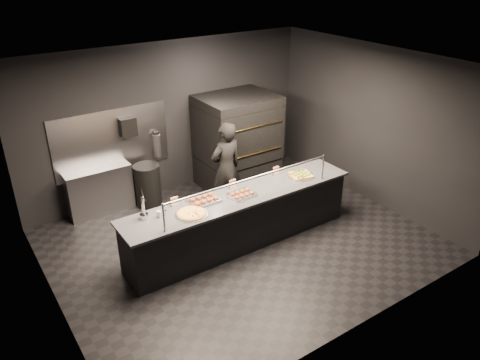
{
  "coord_description": "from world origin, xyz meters",
  "views": [
    {
      "loc": [
        -3.75,
        -5.52,
        4.5
      ],
      "look_at": [
        0.12,
        0.2,
        1.07
      ],
      "focal_mm": 35.0,
      "sensor_mm": 36.0,
      "label": 1
    }
  ],
  "objects_px": {
    "pizza_oven": "(237,141)",
    "towel_dispenser": "(128,127)",
    "prep_shelf": "(100,191)",
    "fire_extinguisher": "(157,145)",
    "worker": "(226,168)",
    "slider_tray_b": "(242,194)",
    "beer_tap": "(143,210)",
    "trash_bin": "(148,185)",
    "square_pizza": "(301,175)",
    "slider_tray_a": "(204,199)",
    "round_pizza": "(192,214)",
    "service_counter": "(241,219)"
  },
  "relations": [
    {
      "from": "round_pizza",
      "to": "worker",
      "type": "xyz_separation_m",
      "value": [
        1.36,
        1.17,
        -0.05
      ]
    },
    {
      "from": "service_counter",
      "to": "prep_shelf",
      "type": "bearing_deg",
      "value": 124.59
    },
    {
      "from": "beer_tap",
      "to": "slider_tray_b",
      "type": "height_order",
      "value": "beer_tap"
    },
    {
      "from": "towel_dispenser",
      "to": "slider_tray_b",
      "type": "bearing_deg",
      "value": -69.56
    },
    {
      "from": "towel_dispenser",
      "to": "slider_tray_a",
      "type": "distance_m",
      "value": 2.34
    },
    {
      "from": "slider_tray_b",
      "to": "worker",
      "type": "height_order",
      "value": "worker"
    },
    {
      "from": "slider_tray_a",
      "to": "pizza_oven",
      "type": "bearing_deg",
      "value": 44.18
    },
    {
      "from": "prep_shelf",
      "to": "towel_dispenser",
      "type": "distance_m",
      "value": 1.31
    },
    {
      "from": "square_pizza",
      "to": "worker",
      "type": "relative_size",
      "value": 0.27
    },
    {
      "from": "square_pizza",
      "to": "slider_tray_b",
      "type": "bearing_deg",
      "value": -179.32
    },
    {
      "from": "worker",
      "to": "trash_bin",
      "type": "bearing_deg",
      "value": -46.48
    },
    {
      "from": "square_pizza",
      "to": "trash_bin",
      "type": "xyz_separation_m",
      "value": [
        -2.0,
        2.13,
        -0.53
      ]
    },
    {
      "from": "beer_tap",
      "to": "trash_bin",
      "type": "relative_size",
      "value": 0.62
    },
    {
      "from": "beer_tap",
      "to": "round_pizza",
      "type": "xyz_separation_m",
      "value": [
        0.64,
        -0.29,
        -0.13
      ]
    },
    {
      "from": "worker",
      "to": "prep_shelf",
      "type": "bearing_deg",
      "value": -35.98
    },
    {
      "from": "prep_shelf",
      "to": "square_pizza",
      "type": "height_order",
      "value": "square_pizza"
    },
    {
      "from": "slider_tray_a",
      "to": "trash_bin",
      "type": "bearing_deg",
      "value": 93.97
    },
    {
      "from": "pizza_oven",
      "to": "prep_shelf",
      "type": "relative_size",
      "value": 1.59
    },
    {
      "from": "service_counter",
      "to": "fire_extinguisher",
      "type": "xyz_separation_m",
      "value": [
        -0.35,
        2.4,
        0.6
      ]
    },
    {
      "from": "fire_extinguisher",
      "to": "worker",
      "type": "bearing_deg",
      "value": -60.85
    },
    {
      "from": "pizza_oven",
      "to": "worker",
      "type": "bearing_deg",
      "value": -133.9
    },
    {
      "from": "beer_tap",
      "to": "worker",
      "type": "xyz_separation_m",
      "value": [
        2.0,
        0.88,
        -0.19
      ]
    },
    {
      "from": "service_counter",
      "to": "trash_bin",
      "type": "relative_size",
      "value": 4.96
    },
    {
      "from": "fire_extinguisher",
      "to": "trash_bin",
      "type": "height_order",
      "value": "fire_extinguisher"
    },
    {
      "from": "slider_tray_b",
      "to": "round_pizza",
      "type": "bearing_deg",
      "value": -175.85
    },
    {
      "from": "pizza_oven",
      "to": "towel_dispenser",
      "type": "bearing_deg",
      "value": 166.86
    },
    {
      "from": "round_pizza",
      "to": "square_pizza",
      "type": "height_order",
      "value": "square_pizza"
    },
    {
      "from": "service_counter",
      "to": "fire_extinguisher",
      "type": "distance_m",
      "value": 2.5
    },
    {
      "from": "prep_shelf",
      "to": "towel_dispenser",
      "type": "relative_size",
      "value": 3.43
    },
    {
      "from": "pizza_oven",
      "to": "slider_tray_b",
      "type": "height_order",
      "value": "pizza_oven"
    },
    {
      "from": "slider_tray_a",
      "to": "trash_bin",
      "type": "xyz_separation_m",
      "value": [
        -0.14,
        1.96,
        -0.54
      ]
    },
    {
      "from": "worker",
      "to": "towel_dispenser",
      "type": "bearing_deg",
      "value": -49.46
    },
    {
      "from": "prep_shelf",
      "to": "square_pizza",
      "type": "bearing_deg",
      "value": -39.22
    },
    {
      "from": "towel_dispenser",
      "to": "square_pizza",
      "type": "xyz_separation_m",
      "value": [
        2.16,
        -2.41,
        -0.61
      ]
    },
    {
      "from": "towel_dispenser",
      "to": "prep_shelf",
      "type": "bearing_deg",
      "value": -174.29
    },
    {
      "from": "towel_dispenser",
      "to": "trash_bin",
      "type": "distance_m",
      "value": 1.18
    },
    {
      "from": "service_counter",
      "to": "towel_dispenser",
      "type": "xyz_separation_m",
      "value": [
        -0.9,
        2.39,
        1.09
      ]
    },
    {
      "from": "service_counter",
      "to": "worker",
      "type": "xyz_separation_m",
      "value": [
        0.4,
        1.06,
        0.42
      ]
    },
    {
      "from": "square_pizza",
      "to": "round_pizza",
      "type": "bearing_deg",
      "value": -177.81
    },
    {
      "from": "prep_shelf",
      "to": "round_pizza",
      "type": "bearing_deg",
      "value": -75.29
    },
    {
      "from": "round_pizza",
      "to": "slider_tray_b",
      "type": "bearing_deg",
      "value": 4.15
    },
    {
      "from": "prep_shelf",
      "to": "square_pizza",
      "type": "xyz_separation_m",
      "value": [
        2.86,
        -2.34,
        0.49
      ]
    },
    {
      "from": "towel_dispenser",
      "to": "pizza_oven",
      "type": "bearing_deg",
      "value": -13.14
    },
    {
      "from": "prep_shelf",
      "to": "slider_tray_a",
      "type": "distance_m",
      "value": 2.44
    },
    {
      "from": "slider_tray_a",
      "to": "square_pizza",
      "type": "bearing_deg",
      "value": -5.15
    },
    {
      "from": "pizza_oven",
      "to": "trash_bin",
      "type": "bearing_deg",
      "value": 173.87
    },
    {
      "from": "pizza_oven",
      "to": "towel_dispenser",
      "type": "height_order",
      "value": "pizza_oven"
    },
    {
      "from": "square_pizza",
      "to": "fire_extinguisher",
      "type": "bearing_deg",
      "value": 123.73
    },
    {
      "from": "towel_dispenser",
      "to": "square_pizza",
      "type": "height_order",
      "value": "towel_dispenser"
    },
    {
      "from": "trash_bin",
      "to": "slider_tray_b",
      "type": "bearing_deg",
      "value": -70.95
    }
  ]
}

